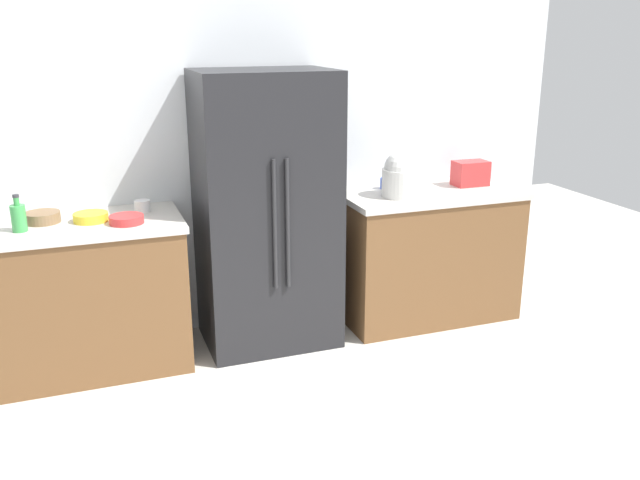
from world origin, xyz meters
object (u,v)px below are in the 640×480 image
Objects in this scene: refrigerator at (267,212)px; bottle_a at (19,217)px; cup_a at (386,183)px; bowl_a at (127,219)px; bowl_c at (91,217)px; rice_cooker at (402,175)px; bowl_b at (43,217)px; cup_b at (142,206)px; toaster at (470,173)px.

bottle_a is (-1.43, -0.09, 0.12)m from refrigerator.
refrigerator is at bearing -170.04° from cup_a.
bowl_a is 0.22m from bowl_c.
bowl_b is (-2.23, 0.13, -0.11)m from rice_cooker.
rice_cooker reaches higher than cup_b.
refrigerator is at bearing -177.86° from toaster.
bowl_a is (-0.87, -0.12, 0.06)m from refrigerator.
toaster is 2.51× the size of cup_b.
toaster is at bearing 2.14° from refrigerator.
refrigerator is at bearing 8.05° from bowl_a.
toaster is 2.58m from bowl_c.
cup_b reaches higher than bowl_b.
bowl_a is (-1.78, -0.28, -0.01)m from cup_a.
bowl_b is (-0.57, -0.05, -0.00)m from cup_b.
bottle_a is at bearing 176.23° from bowl_a.
bottle_a reaches higher than bowl_b.
cup_b is at bearing -178.49° from cup_a.
refrigerator is 8.91× the size of bowl_c.
bowl_a is 0.98× the size of bowl_b.
bowl_c is at bearing 148.55° from bowl_a.
bottle_a is at bearing -163.50° from cup_b.
refrigerator is at bearing 175.50° from rice_cooker.
toaster is at bearing -9.65° from cup_a.
rice_cooker reaches higher than cup_a.
bowl_a is at bearing -171.95° from refrigerator.
toaster is 1.23× the size of bowl_a.
refrigerator is 0.93m from rice_cooker.
rice_cooker reaches higher than bowl_a.
refrigerator reaches higher than rice_cooker.
toaster is at bearing -0.10° from bowl_b.
bowl_a is at bearing -178.36° from rice_cooker.
bowl_b is at bearing 176.58° from rice_cooker.
toaster is 2.27m from cup_b.
cup_b is at bearing 64.43° from bowl_a.
refrigerator is 18.40× the size of cup_b.
bowl_c is (0.26, -0.07, -0.01)m from bowl_b.
cup_b is (-2.27, 0.06, -0.05)m from toaster.
toaster is 1.21× the size of bowl_b.
bowl_b is at bearing 157.87° from bowl_a.
refrigerator is 5.74× the size of rice_cooker.
bowl_c is at bearing -158.25° from cup_b.
toaster reaches higher than bowl_c.
bowl_c is at bearing -178.62° from toaster.
refrigerator is 1.32m from bowl_b.
cup_b reaches higher than bowl_c.
toaster reaches higher than bowl_a.
rice_cooker is at bearing -89.86° from cup_a.
bowl_b reaches higher than bowl_c.
rice_cooker is at bearing -4.50° from refrigerator.
toaster is at bearing 4.30° from bowl_a.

